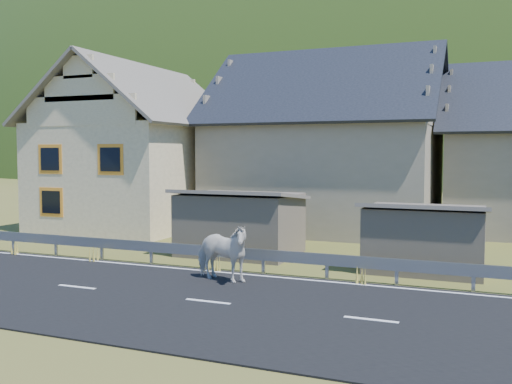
% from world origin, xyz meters
% --- Properties ---
extents(ground, '(160.00, 160.00, 0.00)m').
position_xyz_m(ground, '(0.00, 0.00, 0.00)').
color(ground, '#46511B').
rests_on(ground, ground).
extents(road, '(60.00, 7.00, 0.04)m').
position_xyz_m(road, '(0.00, 0.00, 0.02)').
color(road, black).
rests_on(road, ground).
extents(lane_markings, '(60.00, 6.60, 0.01)m').
position_xyz_m(lane_markings, '(0.00, 0.00, 0.04)').
color(lane_markings, silver).
rests_on(lane_markings, road).
extents(guardrail, '(28.10, 0.09, 0.75)m').
position_xyz_m(guardrail, '(-0.00, 3.68, 0.56)').
color(guardrail, '#93969B').
rests_on(guardrail, ground).
extents(shed_left, '(4.30, 3.30, 2.40)m').
position_xyz_m(shed_left, '(-2.00, 6.50, 1.10)').
color(shed_left, '#695E4F').
rests_on(shed_left, ground).
extents(shed_right, '(3.80, 2.90, 2.20)m').
position_xyz_m(shed_right, '(4.50, 6.00, 1.00)').
color(shed_right, '#695E4F').
rests_on(shed_right, ground).
extents(house_cream, '(7.80, 9.80, 8.30)m').
position_xyz_m(house_cream, '(-10.00, 12.00, 4.36)').
color(house_cream, beige).
rests_on(house_cream, ground).
extents(house_stone_a, '(10.80, 9.80, 8.90)m').
position_xyz_m(house_stone_a, '(-1.00, 15.00, 4.63)').
color(house_stone_a, gray).
rests_on(house_stone_a, ground).
extents(mountain, '(440.00, 280.00, 260.00)m').
position_xyz_m(mountain, '(5.00, 180.00, -20.00)').
color(mountain, '#223F14').
rests_on(mountain, ground).
extents(conifer_patch, '(76.00, 50.00, 28.00)m').
position_xyz_m(conifer_patch, '(-55.00, 110.00, 6.00)').
color(conifer_patch, black).
rests_on(conifer_patch, ground).
extents(horse, '(1.28, 2.12, 1.67)m').
position_xyz_m(horse, '(-0.67, 2.14, 0.88)').
color(horse, silver).
rests_on(horse, road).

